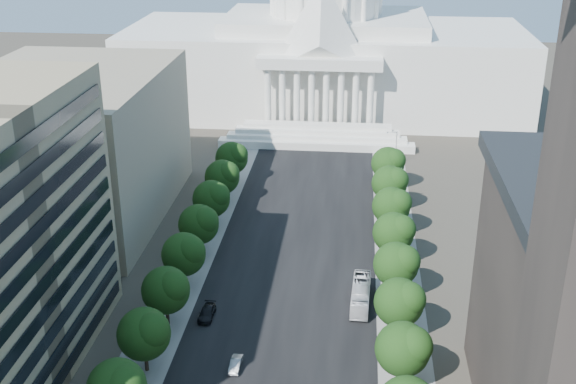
% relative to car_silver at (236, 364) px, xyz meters
% --- Properties ---
extents(road_asphalt, '(30.00, 260.00, 0.01)m').
position_rel_car_silver_xyz_m(road_asphalt, '(5.39, 40.33, -0.70)').
color(road_asphalt, black).
rests_on(road_asphalt, ground).
extents(sidewalk_left, '(8.00, 260.00, 0.02)m').
position_rel_car_silver_xyz_m(sidewalk_left, '(-13.61, 40.33, -0.70)').
color(sidewalk_left, gray).
rests_on(sidewalk_left, ground).
extents(sidewalk_right, '(8.00, 260.00, 0.02)m').
position_rel_car_silver_xyz_m(sidewalk_right, '(24.39, 40.33, -0.70)').
color(sidewalk_right, gray).
rests_on(sidewalk_right, ground).
extents(capitol, '(120.00, 56.00, 73.00)m').
position_rel_car_silver_xyz_m(capitol, '(5.39, 135.22, 19.31)').
color(capitol, white).
rests_on(capitol, ground).
extents(office_block_left_far, '(38.00, 52.00, 30.00)m').
position_rel_car_silver_xyz_m(office_block_left_far, '(-42.61, 50.33, 14.30)').
color(office_block_left_far, gray).
rests_on(office_block_left_far, ground).
extents(tree_l_d, '(7.79, 7.60, 9.97)m').
position_rel_car_silver_xyz_m(tree_l_d, '(-12.27, -1.86, 5.75)').
color(tree_l_d, '#33261C').
rests_on(tree_l_d, ground).
extents(tree_l_e, '(7.79, 7.60, 9.97)m').
position_rel_car_silver_xyz_m(tree_l_e, '(-12.27, 10.14, 5.75)').
color(tree_l_e, '#33261C').
rests_on(tree_l_e, ground).
extents(tree_l_f, '(7.79, 7.60, 9.97)m').
position_rel_car_silver_xyz_m(tree_l_f, '(-12.27, 22.14, 5.75)').
color(tree_l_f, '#33261C').
rests_on(tree_l_f, ground).
extents(tree_l_g, '(7.79, 7.60, 9.97)m').
position_rel_car_silver_xyz_m(tree_l_g, '(-12.27, 34.14, 5.75)').
color(tree_l_g, '#33261C').
rests_on(tree_l_g, ground).
extents(tree_l_h, '(7.79, 7.60, 9.97)m').
position_rel_car_silver_xyz_m(tree_l_h, '(-12.27, 46.14, 5.75)').
color(tree_l_h, '#33261C').
rests_on(tree_l_h, ground).
extents(tree_l_i, '(7.79, 7.60, 9.97)m').
position_rel_car_silver_xyz_m(tree_l_i, '(-12.27, 58.14, 5.75)').
color(tree_l_i, '#33261C').
rests_on(tree_l_i, ground).
extents(tree_l_j, '(7.79, 7.60, 9.97)m').
position_rel_car_silver_xyz_m(tree_l_j, '(-12.27, 70.14, 5.75)').
color(tree_l_j, '#33261C').
rests_on(tree_l_j, ground).
extents(tree_r_d, '(7.79, 7.60, 9.97)m').
position_rel_car_silver_xyz_m(tree_r_d, '(23.73, -1.86, 5.75)').
color(tree_r_d, '#33261C').
rests_on(tree_r_d, ground).
extents(tree_r_e, '(7.79, 7.60, 9.97)m').
position_rel_car_silver_xyz_m(tree_r_e, '(23.73, 10.14, 5.75)').
color(tree_r_e, '#33261C').
rests_on(tree_r_e, ground).
extents(tree_r_f, '(7.79, 7.60, 9.97)m').
position_rel_car_silver_xyz_m(tree_r_f, '(23.73, 22.14, 5.75)').
color(tree_r_f, '#33261C').
rests_on(tree_r_f, ground).
extents(tree_r_g, '(7.79, 7.60, 9.97)m').
position_rel_car_silver_xyz_m(tree_r_g, '(23.73, 34.14, 5.75)').
color(tree_r_g, '#33261C').
rests_on(tree_r_g, ground).
extents(tree_r_h, '(7.79, 7.60, 9.97)m').
position_rel_car_silver_xyz_m(tree_r_h, '(23.73, 46.14, 5.75)').
color(tree_r_h, '#33261C').
rests_on(tree_r_h, ground).
extents(tree_r_i, '(7.79, 7.60, 9.97)m').
position_rel_car_silver_xyz_m(tree_r_i, '(23.73, 58.14, 5.75)').
color(tree_r_i, '#33261C').
rests_on(tree_r_i, ground).
extents(tree_r_j, '(7.79, 7.60, 9.97)m').
position_rel_car_silver_xyz_m(tree_r_j, '(23.73, 70.14, 5.75)').
color(tree_r_j, '#33261C').
rests_on(tree_r_j, ground).
extents(streetlight_c, '(2.61, 0.44, 9.00)m').
position_rel_car_silver_xyz_m(streetlight_c, '(25.30, 10.33, 5.12)').
color(streetlight_c, gray).
rests_on(streetlight_c, ground).
extents(streetlight_d, '(2.61, 0.44, 9.00)m').
position_rel_car_silver_xyz_m(streetlight_d, '(25.30, 35.33, 5.12)').
color(streetlight_d, gray).
rests_on(streetlight_d, ground).
extents(streetlight_e, '(2.61, 0.44, 9.00)m').
position_rel_car_silver_xyz_m(streetlight_e, '(25.30, 60.33, 5.12)').
color(streetlight_e, gray).
rests_on(streetlight_e, ground).
extents(streetlight_f, '(2.61, 0.44, 9.00)m').
position_rel_car_silver_xyz_m(streetlight_f, '(25.30, 85.33, 5.12)').
color(streetlight_f, gray).
rests_on(streetlight_f, ground).
extents(car_silver, '(1.62, 4.30, 1.40)m').
position_rel_car_silver_xyz_m(car_silver, '(0.00, 0.00, 0.00)').
color(car_silver, '#A0A3A8').
rests_on(car_silver, ground).
extents(car_dark_b, '(2.34, 5.53, 1.59)m').
position_rel_car_silver_xyz_m(car_dark_b, '(-6.82, 12.80, 0.10)').
color(car_dark_b, black).
rests_on(car_dark_b, ground).
extents(city_bus, '(3.40, 12.41, 3.43)m').
position_rel_car_silver_xyz_m(city_bus, '(17.76, 19.55, 1.01)').
color(city_bus, silver).
rests_on(city_bus, ground).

